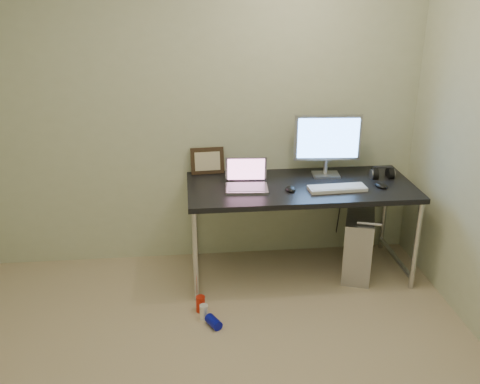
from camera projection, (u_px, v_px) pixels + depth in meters
name	position (u px, v px, depth m)	size (l,w,h in m)	color
wall_back	(199.00, 111.00, 4.15)	(3.50, 0.02, 2.50)	beige
desk	(300.00, 194.00, 4.08)	(1.72, 0.75, 0.75)	black
tower_computer	(358.00, 244.00, 4.23)	(0.36, 0.53, 0.54)	#B3B3B8
cable_a	(340.00, 208.00, 4.52)	(0.01, 0.01, 0.70)	black
cable_b	(351.00, 211.00, 4.52)	(0.01, 0.01, 0.72)	black
can_red	(201.00, 304.00, 3.79)	(0.07, 0.07, 0.12)	red
can_white	(204.00, 312.00, 3.71)	(0.06, 0.06, 0.11)	white
can_blue	(214.00, 322.00, 3.63)	(0.07, 0.07, 0.13)	#0A0FA3
laptop	(246.00, 181.00, 3.99)	(0.33, 0.28, 0.22)	#B9B8C0
monitor	(328.00, 141.00, 4.15)	(0.52, 0.17, 0.49)	#B9B8C0
keyboard	(337.00, 188.00, 3.95)	(0.43, 0.14, 0.03)	silver
mouse_right	(381.00, 184.00, 4.00)	(0.07, 0.12, 0.04)	black
mouse_left	(291.00, 188.00, 3.94)	(0.07, 0.12, 0.04)	black
headphones	(382.00, 174.00, 4.19)	(0.17, 0.11, 0.12)	black
picture_frame	(207.00, 161.00, 4.26)	(0.26, 0.03, 0.21)	black
webcam	(249.00, 165.00, 4.20)	(0.05, 0.04, 0.12)	silver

